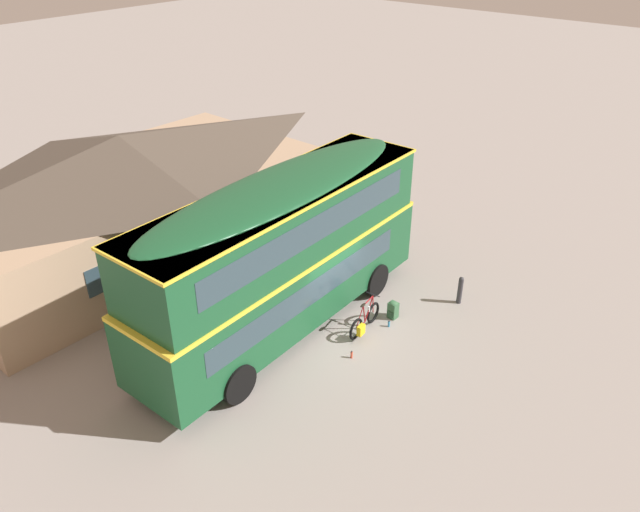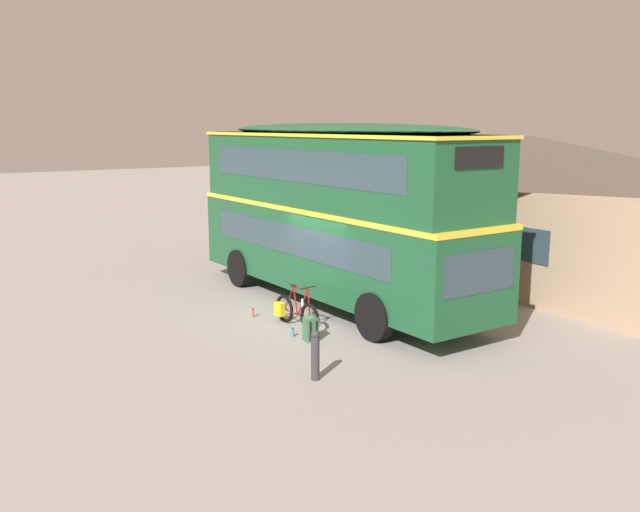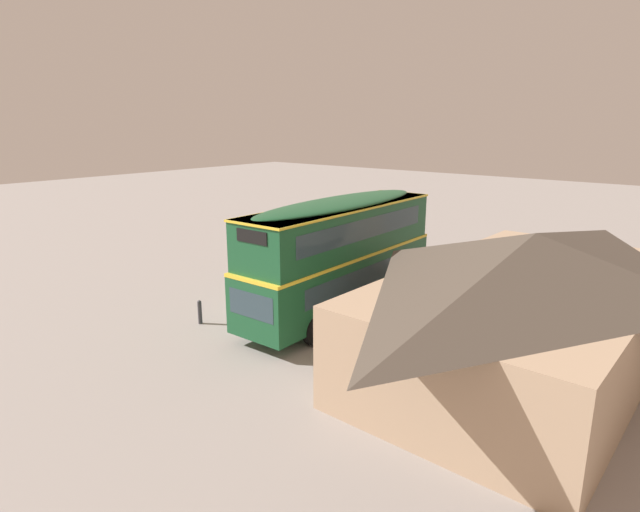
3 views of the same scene
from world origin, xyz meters
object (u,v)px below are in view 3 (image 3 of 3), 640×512
water_bottle_red_squeeze (295,298)px  kerb_bollard (200,312)px  touring_bicycle (283,302)px  backpack_on_ground (259,309)px  double_decker_bus (341,251)px  water_bottle_blue_sports (264,310)px

water_bottle_red_squeeze → kerb_bollard: 4.57m
touring_bicycle → backpack_on_ground: bearing=-13.6°
backpack_on_ground → kerb_bollard: (2.05, -1.19, 0.20)m
double_decker_bus → touring_bicycle: double_decker_bus is taller
double_decker_bus → backpack_on_ground: size_ratio=17.54×
double_decker_bus → backpack_on_ground: double_decker_bus is taller
water_bottle_blue_sports → water_bottle_red_squeeze: (-1.92, -0.01, 0.01)m
backpack_on_ground → kerb_bollard: kerb_bollard is taller
double_decker_bus → backpack_on_ground: bearing=-43.4°
double_decker_bus → touring_bicycle: (1.30, -2.04, -2.27)m
double_decker_bus → kerb_bollard: double_decker_bus is taller
double_decker_bus → water_bottle_blue_sports: (1.97, -2.50, -2.55)m
water_bottle_blue_sports → touring_bicycle: bearing=145.6°
backpack_on_ground → water_bottle_red_squeeze: backpack_on_ground is taller
touring_bicycle → water_bottle_blue_sports: (0.67, -0.46, -0.28)m
water_bottle_red_squeeze → kerb_bollard: bearing=-12.7°
kerb_bollard → water_bottle_red_squeeze: bearing=167.3°
water_bottle_red_squeeze → kerb_bollard: size_ratio=0.24×
backpack_on_ground → touring_bicycle: bearing=166.4°
backpack_on_ground → water_bottle_blue_sports: bearing=-159.3°
touring_bicycle → water_bottle_red_squeeze: touring_bicycle is taller
backpack_on_ground → kerb_bollard: bearing=-30.2°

